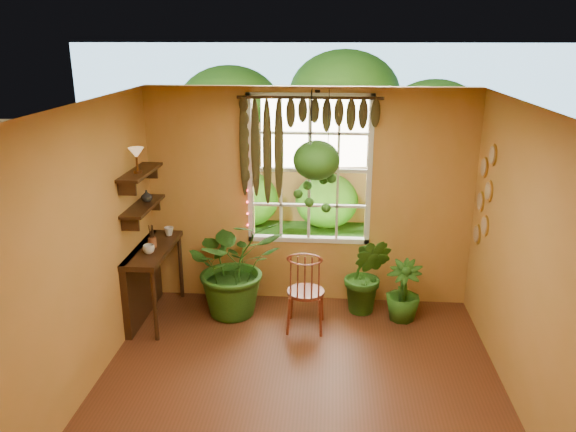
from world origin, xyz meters
name	(u,v)px	position (x,y,z in m)	size (l,w,h in m)	color
floor	(297,405)	(0.00, 0.00, 0.00)	(4.50, 4.50, 0.00)	#5A2B19
ceiling	(298,112)	(0.00, 0.00, 2.70)	(4.50, 4.50, 0.00)	white
wall_back	(309,198)	(0.00, 2.25, 1.35)	(4.00, 4.00, 0.00)	#C38942
wall_left	(71,264)	(-2.00, 0.00, 1.35)	(4.50, 4.50, 0.00)	#C38942
wall_right	(539,279)	(2.00, 0.00, 1.35)	(4.50, 4.50, 0.00)	#C38942
window	(309,170)	(0.00, 2.28, 1.70)	(1.52, 0.10, 1.86)	silver
valance_vine	(302,124)	(-0.08, 2.16, 2.28)	(1.70, 0.12, 1.10)	#311F0D
string_lights	(246,167)	(-0.76, 2.19, 1.75)	(0.03, 0.03, 1.54)	#FF2633
wall_plates	(484,196)	(1.98, 1.79, 1.55)	(0.04, 0.32, 1.10)	beige
counter_ledge	(146,274)	(-1.91, 1.60, 0.55)	(0.40, 1.20, 0.90)	#311F0D
shelf_lower	(143,206)	(-1.88, 1.60, 1.40)	(0.25, 0.90, 0.04)	#311F0D
shelf_upper	(140,172)	(-1.88, 1.60, 1.80)	(0.25, 0.90, 0.04)	#311F0D
backyard	(331,138)	(0.24, 6.87, 1.28)	(14.00, 10.00, 12.00)	#1D5317
windsor_chair	(305,303)	(0.01, 1.43, 0.33)	(0.44, 0.47, 1.15)	brown
potted_plant_left	(235,265)	(-0.87, 1.77, 0.63)	(1.14, 0.99, 1.27)	#1C4813
potted_plant_mid	(367,275)	(0.73, 1.90, 0.50)	(0.55, 0.44, 1.00)	#1C4813
potted_plant_right	(403,291)	(1.15, 1.76, 0.37)	(0.42, 0.42, 0.74)	#1C4813
hanging_basket	(316,164)	(0.10, 1.90, 1.86)	(0.54, 0.54, 1.39)	black
cup_a	(149,249)	(-1.78, 1.40, 0.95)	(0.13, 0.13, 0.10)	silver
cup_b	(169,231)	(-1.72, 2.01, 0.95)	(0.12, 0.12, 0.11)	beige
brush_jar	(152,236)	(-1.80, 1.60, 1.04)	(0.09, 0.09, 0.35)	brown
shelf_vase	(147,196)	(-1.87, 1.73, 1.49)	(0.13, 0.13, 0.14)	#B2AD99
tiffany_lamp	(136,154)	(-1.86, 1.48, 2.03)	(0.17, 0.17, 0.28)	#563518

